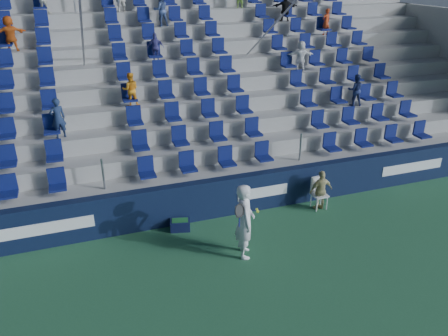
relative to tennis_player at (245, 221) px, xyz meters
name	(u,v)px	position (x,y,z in m)	size (l,w,h in m)	color
ground	(254,281)	(-0.16, -1.07, -1.01)	(70.00, 70.00, 0.00)	#2A633E
sponsor_wall	(214,198)	(-0.15, 2.08, -0.41)	(24.00, 0.32, 1.20)	#0E1935
grandstand	(172,101)	(-0.16, 7.17, 1.13)	(24.00, 8.17, 6.63)	#9D9D98
tennis_player	(245,221)	(0.00, 0.00, 0.00)	(0.73, 0.83, 2.01)	silver
line_judge_chair	(318,190)	(3.04, 1.59, -0.44)	(0.46, 0.47, 1.00)	white
line_judge	(321,190)	(3.04, 1.43, -0.37)	(0.75, 0.31, 1.28)	tan
ball_bin	(180,224)	(-1.28, 1.68, -0.84)	(0.62, 0.48, 0.31)	#10183D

